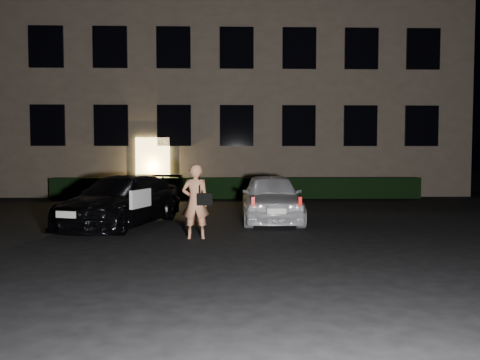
{
  "coord_description": "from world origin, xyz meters",
  "views": [
    {
      "loc": [
        -0.38,
        -8.62,
        1.75
      ],
      "look_at": [
        -0.1,
        2.0,
        1.2
      ],
      "focal_mm": 35.0,
      "sensor_mm": 36.0,
      "label": 1
    }
  ],
  "objects": [
    {
      "name": "hedge",
      "position": [
        0.0,
        10.5,
        0.42
      ],
      "size": [
        15.0,
        0.7,
        0.85
      ],
      "primitive_type": "cube",
      "color": "black",
      "rests_on": "ground"
    },
    {
      "name": "hatch",
      "position": [
        0.77,
        3.76,
        0.64
      ],
      "size": [
        1.6,
        3.81,
        1.29
      ],
      "rotation": [
        0.0,
        0.0,
        -0.02
      ],
      "color": "silver",
      "rests_on": "ground"
    },
    {
      "name": "ground",
      "position": [
        0.0,
        0.0,
        0.0
      ],
      "size": [
        80.0,
        80.0,
        0.0
      ],
      "primitive_type": "plane",
      "color": "black",
      "rests_on": "ground"
    },
    {
      "name": "sedan",
      "position": [
        -3.03,
        3.11,
        0.62
      ],
      "size": [
        2.96,
        4.62,
        1.25
      ],
      "rotation": [
        0.0,
        0.0,
        -0.3
      ],
      "color": "black",
      "rests_on": "ground"
    },
    {
      "name": "building",
      "position": [
        -0.0,
        14.99,
        6.0
      ],
      "size": [
        20.0,
        8.11,
        12.0
      ],
      "color": "#6D5D4E",
      "rests_on": "ground"
    },
    {
      "name": "man",
      "position": [
        -1.05,
        1.2,
        0.79
      ],
      "size": [
        0.66,
        0.4,
        1.57
      ],
      "rotation": [
        0.0,
        0.0,
        3.18
      ],
      "color": "tan",
      "rests_on": "ground"
    }
  ]
}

